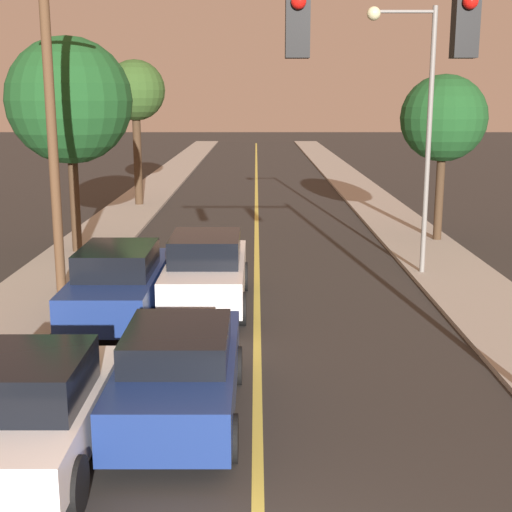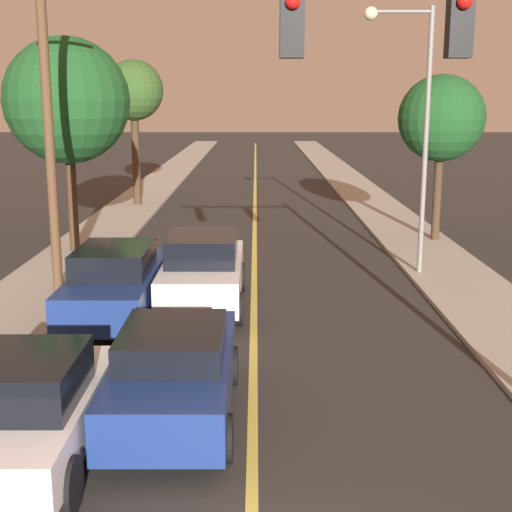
{
  "view_description": "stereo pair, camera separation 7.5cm",
  "coord_description": "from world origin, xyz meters",
  "px_view_note": "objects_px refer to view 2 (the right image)",
  "views": [
    {
      "loc": [
        -0.02,
        -5.57,
        4.92
      ],
      "look_at": [
        0.0,
        9.34,
        1.6
      ],
      "focal_mm": 50.0,
      "sensor_mm": 36.0,
      "label": 1
    },
    {
      "loc": [
        0.05,
        -5.57,
        4.92
      ],
      "look_at": [
        0.0,
        9.34,
        1.6
      ],
      "focal_mm": 50.0,
      "sensor_mm": 36.0,
      "label": 2
    }
  ],
  "objects_px": {
    "car_outer_lane_second": "(119,282)",
    "tree_right_near": "(444,119)",
    "car_near_lane_front": "(177,370)",
    "tree_left_near": "(70,101)",
    "car_near_lane_second": "(206,270)",
    "traffic_signal_mast": "(488,103)",
    "car_outer_lane_front": "(25,408)",
    "tree_left_far": "(136,92)",
    "streetlamp_right": "(414,106)",
    "utility_pole_left": "(51,122)"
  },
  "relations": [
    {
      "from": "car_outer_lane_second",
      "to": "tree_left_near",
      "type": "bearing_deg",
      "value": 111.39
    },
    {
      "from": "car_near_lane_front",
      "to": "streetlamp_right",
      "type": "distance_m",
      "value": 11.36
    },
    {
      "from": "car_near_lane_front",
      "to": "tree_left_far",
      "type": "distance_m",
      "value": 23.09
    },
    {
      "from": "car_outer_lane_second",
      "to": "tree_left_near",
      "type": "relative_size",
      "value": 0.74
    },
    {
      "from": "traffic_signal_mast",
      "to": "tree_left_near",
      "type": "height_order",
      "value": "tree_left_near"
    },
    {
      "from": "car_outer_lane_front",
      "to": "utility_pole_left",
      "type": "bearing_deg",
      "value": 102.22
    },
    {
      "from": "car_near_lane_front",
      "to": "tree_right_near",
      "type": "height_order",
      "value": "tree_right_near"
    },
    {
      "from": "car_outer_lane_second",
      "to": "tree_left_near",
      "type": "xyz_separation_m",
      "value": [
        -2.65,
        6.76,
        3.97
      ]
    },
    {
      "from": "car_near_lane_second",
      "to": "tree_left_far",
      "type": "height_order",
      "value": "tree_left_far"
    },
    {
      "from": "car_near_lane_second",
      "to": "car_outer_lane_front",
      "type": "height_order",
      "value": "car_near_lane_second"
    },
    {
      "from": "traffic_signal_mast",
      "to": "tree_right_near",
      "type": "height_order",
      "value": "traffic_signal_mast"
    },
    {
      "from": "car_near_lane_front",
      "to": "utility_pole_left",
      "type": "relative_size",
      "value": 0.54
    },
    {
      "from": "utility_pole_left",
      "to": "tree_right_near",
      "type": "distance_m",
      "value": 13.18
    },
    {
      "from": "car_outer_lane_front",
      "to": "tree_left_near",
      "type": "distance_m",
      "value": 14.24
    },
    {
      "from": "tree_right_near",
      "to": "car_near_lane_second",
      "type": "bearing_deg",
      "value": -133.79
    },
    {
      "from": "car_near_lane_front",
      "to": "tree_left_near",
      "type": "bearing_deg",
      "value": 110.77
    },
    {
      "from": "car_near_lane_front",
      "to": "tree_right_near",
      "type": "distance_m",
      "value": 16.15
    },
    {
      "from": "streetlamp_right",
      "to": "tree_left_near",
      "type": "relative_size",
      "value": 1.08
    },
    {
      "from": "utility_pole_left",
      "to": "tree_left_near",
      "type": "distance_m",
      "value": 5.16
    },
    {
      "from": "car_outer_lane_front",
      "to": "traffic_signal_mast",
      "type": "distance_m",
      "value": 7.5
    },
    {
      "from": "car_outer_lane_second",
      "to": "traffic_signal_mast",
      "type": "distance_m",
      "value": 9.39
    },
    {
      "from": "streetlamp_right",
      "to": "tree_left_far",
      "type": "bearing_deg",
      "value": 126.41
    },
    {
      "from": "car_outer_lane_front",
      "to": "tree_left_near",
      "type": "bearing_deg",
      "value": 101.17
    },
    {
      "from": "utility_pole_left",
      "to": "tree_left_near",
      "type": "bearing_deg",
      "value": 99.42
    },
    {
      "from": "utility_pole_left",
      "to": "tree_left_far",
      "type": "height_order",
      "value": "utility_pole_left"
    },
    {
      "from": "tree_right_near",
      "to": "car_outer_lane_front",
      "type": "bearing_deg",
      "value": -121.43
    },
    {
      "from": "tree_left_near",
      "to": "streetlamp_right",
      "type": "bearing_deg",
      "value": -15.68
    },
    {
      "from": "car_near_lane_second",
      "to": "traffic_signal_mast",
      "type": "relative_size",
      "value": 0.7
    },
    {
      "from": "utility_pole_left",
      "to": "tree_left_near",
      "type": "relative_size",
      "value": 1.22
    },
    {
      "from": "traffic_signal_mast",
      "to": "utility_pole_left",
      "type": "xyz_separation_m",
      "value": [
        -8.07,
        7.44,
        -0.5
      ]
    },
    {
      "from": "traffic_signal_mast",
      "to": "tree_left_far",
      "type": "bearing_deg",
      "value": 110.62
    },
    {
      "from": "car_near_lane_second",
      "to": "streetlamp_right",
      "type": "bearing_deg",
      "value": 29.41
    },
    {
      "from": "car_near_lane_second",
      "to": "tree_left_far",
      "type": "distance_m",
      "value": 17.24
    },
    {
      "from": "car_outer_lane_second",
      "to": "tree_right_near",
      "type": "distance_m",
      "value": 13.21
    },
    {
      "from": "car_outer_lane_front",
      "to": "tree_left_far",
      "type": "bearing_deg",
      "value": 95.58
    },
    {
      "from": "car_near_lane_front",
      "to": "car_near_lane_second",
      "type": "xyz_separation_m",
      "value": [
        -0.0,
        6.11,
        0.11
      ]
    },
    {
      "from": "car_near_lane_front",
      "to": "tree_left_far",
      "type": "relative_size",
      "value": 0.68
    },
    {
      "from": "tree_right_near",
      "to": "utility_pole_left",
      "type": "bearing_deg",
      "value": -147.99
    },
    {
      "from": "car_near_lane_front",
      "to": "streetlamp_right",
      "type": "relative_size",
      "value": 0.62
    },
    {
      "from": "streetlamp_right",
      "to": "tree_left_near",
      "type": "bearing_deg",
      "value": 164.32
    },
    {
      "from": "car_outer_lane_front",
      "to": "traffic_signal_mast",
      "type": "height_order",
      "value": "traffic_signal_mast"
    },
    {
      "from": "car_outer_lane_second",
      "to": "utility_pole_left",
      "type": "xyz_separation_m",
      "value": [
        -1.81,
        1.7,
        3.5
      ]
    },
    {
      "from": "tree_left_near",
      "to": "tree_left_far",
      "type": "distance_m",
      "value": 10.3
    },
    {
      "from": "tree_left_near",
      "to": "tree_left_far",
      "type": "bearing_deg",
      "value": 88.15
    },
    {
      "from": "car_near_lane_second",
      "to": "tree_right_near",
      "type": "distance_m",
      "value": 11.29
    },
    {
      "from": "car_outer_lane_front",
      "to": "car_near_lane_front",
      "type": "bearing_deg",
      "value": 36.94
    },
    {
      "from": "streetlamp_right",
      "to": "utility_pole_left",
      "type": "xyz_separation_m",
      "value": [
        -9.15,
        -2.26,
        -0.36
      ]
    },
    {
      "from": "traffic_signal_mast",
      "to": "car_near_lane_second",
      "type": "bearing_deg",
      "value": 123.34
    },
    {
      "from": "car_near_lane_front",
      "to": "car_outer_lane_front",
      "type": "xyz_separation_m",
      "value": [
        -1.9,
        -1.43,
        0.02
      ]
    },
    {
      "from": "car_near_lane_front",
      "to": "traffic_signal_mast",
      "type": "distance_m",
      "value": 5.98
    }
  ]
}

